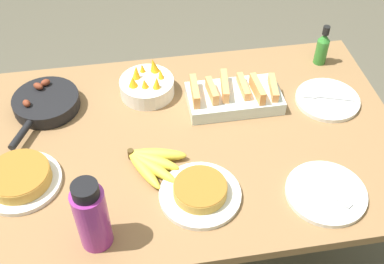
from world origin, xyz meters
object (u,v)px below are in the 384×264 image
(empty_plate_near_front, at_px, (326,193))
(hot_sauce_bottle, at_px, (322,47))
(banana_bunch, at_px, (152,162))
(frittata_plate_center, at_px, (200,192))
(skillet, at_px, (46,103))
(frittata_plate_side, at_px, (20,178))
(fruit_bowl_mango, at_px, (147,86))
(empty_plate_far_left, at_px, (327,100))
(melon_tray, at_px, (234,96))
(water_bottle, at_px, (92,216))

(empty_plate_near_front, bearing_deg, hot_sauce_bottle, 71.91)
(banana_bunch, bearing_deg, frittata_plate_center, -47.54)
(skillet, xyz_separation_m, frittata_plate_side, (-0.06, -0.34, -0.00))
(frittata_plate_center, height_order, fruit_bowl_mango, fruit_bowl_mango)
(skillet, xyz_separation_m, empty_plate_far_left, (1.01, -0.12, -0.02))
(fruit_bowl_mango, bearing_deg, skillet, -175.75)
(melon_tray, bearing_deg, fruit_bowl_mango, 160.29)
(empty_plate_near_front, distance_m, fruit_bowl_mango, 0.74)
(empty_plate_near_front, bearing_deg, skillet, 148.16)
(water_bottle, bearing_deg, skillet, 106.01)
(banana_bunch, xyz_separation_m, frittata_plate_center, (0.13, -0.14, 0.00))
(frittata_plate_side, relative_size, empty_plate_far_left, 1.07)
(frittata_plate_side, bearing_deg, melon_tray, 19.48)
(empty_plate_near_front, height_order, fruit_bowl_mango, fruit_bowl_mango)
(frittata_plate_center, bearing_deg, skillet, 135.05)
(frittata_plate_side, relative_size, fruit_bowl_mango, 1.25)
(frittata_plate_side, bearing_deg, water_bottle, -46.44)
(banana_bunch, bearing_deg, empty_plate_far_left, 17.30)
(banana_bunch, relative_size, melon_tray, 0.60)
(frittata_plate_side, bearing_deg, empty_plate_far_left, 11.27)
(empty_plate_far_left, relative_size, fruit_bowl_mango, 1.16)
(empty_plate_near_front, relative_size, empty_plate_far_left, 1.06)
(banana_bunch, relative_size, fruit_bowl_mango, 1.01)
(empty_plate_near_front, bearing_deg, water_bottle, -176.11)
(melon_tray, distance_m, fruit_bowl_mango, 0.32)
(fruit_bowl_mango, bearing_deg, water_bottle, -108.29)
(frittata_plate_center, distance_m, empty_plate_far_left, 0.64)
(hot_sauce_bottle, bearing_deg, frittata_plate_side, -158.45)
(melon_tray, relative_size, frittata_plate_side, 1.35)
(frittata_plate_side, distance_m, empty_plate_near_front, 0.93)
(frittata_plate_side, xyz_separation_m, hot_sauce_bottle, (1.12, 0.44, 0.05))
(banana_bunch, xyz_separation_m, empty_plate_far_left, (0.66, 0.21, -0.01))
(skillet, relative_size, empty_plate_far_left, 1.47)
(fruit_bowl_mango, height_order, water_bottle, water_bottle)
(banana_bunch, relative_size, water_bottle, 0.83)
(frittata_plate_center, bearing_deg, empty_plate_near_front, -8.30)
(water_bottle, bearing_deg, banana_bunch, 53.73)
(melon_tray, bearing_deg, frittata_plate_center, -115.87)
(banana_bunch, xyz_separation_m, frittata_plate_side, (-0.41, -0.01, 0.01))
(empty_plate_far_left, bearing_deg, water_bottle, -151.84)
(empty_plate_near_front, bearing_deg, empty_plate_far_left, 68.96)
(skillet, relative_size, water_bottle, 1.41)
(skillet, distance_m, water_bottle, 0.60)
(banana_bunch, bearing_deg, hot_sauce_bottle, 31.39)
(banana_bunch, bearing_deg, frittata_plate_side, -179.10)
(skillet, height_order, fruit_bowl_mango, fruit_bowl_mango)
(frittata_plate_center, bearing_deg, hot_sauce_bottle, 44.73)
(melon_tray, xyz_separation_m, frittata_plate_side, (-0.73, -0.26, -0.01))
(banana_bunch, height_order, empty_plate_far_left, banana_bunch)
(empty_plate_far_left, distance_m, fruit_bowl_mango, 0.66)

